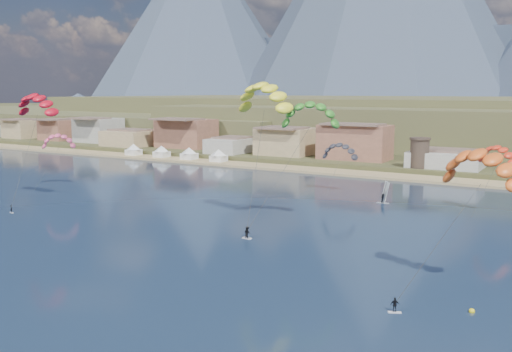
# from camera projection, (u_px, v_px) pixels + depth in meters

# --- Properties ---
(ground) EXTENTS (2400.00, 2400.00, 0.00)m
(ground) POSITION_uv_depth(u_px,v_px,m) (115.00, 298.00, 64.79)
(ground) COLOR black
(ground) RESTS_ON ground
(beach) EXTENTS (2200.00, 12.00, 0.90)m
(beach) POSITION_uv_depth(u_px,v_px,m) (393.00, 176.00, 154.95)
(beach) COLOR tan
(beach) RESTS_ON ground
(town) EXTENTS (400.00, 24.00, 12.00)m
(town) POSITION_uv_depth(u_px,v_px,m) (290.00, 138.00, 187.54)
(town) COLOR beige
(town) RESTS_ON ground
(watchtower) EXTENTS (5.82, 5.82, 8.60)m
(watchtower) POSITION_uv_depth(u_px,v_px,m) (420.00, 153.00, 158.32)
(watchtower) COLOR #47382D
(watchtower) RESTS_ON ground
(beach_tents) EXTENTS (43.40, 6.40, 5.00)m
(beach_tents) POSITION_uv_depth(u_px,v_px,m) (175.00, 149.00, 192.82)
(beach_tents) COLOR white
(beach_tents) RESTS_ON ground
(kitesurfer_red) EXTENTS (10.67, 12.78, 24.67)m
(kitesurfer_red) POSITION_uv_depth(u_px,v_px,m) (37.00, 101.00, 117.01)
(kitesurfer_red) COLOR silver
(kitesurfer_red) RESTS_ON ground
(kitesurfer_yellow) EXTENTS (12.99, 14.71, 26.45)m
(kitesurfer_yellow) POSITION_uv_depth(u_px,v_px,m) (264.00, 93.00, 97.17)
(kitesurfer_yellow) COLOR silver
(kitesurfer_yellow) RESTS_ON ground
(kitesurfer_orange) EXTENTS (12.43, 16.43, 20.09)m
(kitesurfer_orange) POSITION_uv_depth(u_px,v_px,m) (482.00, 162.00, 65.20)
(kitesurfer_orange) COLOR silver
(kitesurfer_orange) RESTS_ON ground
(kitesurfer_green) EXTENTS (11.50, 16.30, 23.96)m
(kitesurfer_green) POSITION_uv_depth(u_px,v_px,m) (310.00, 112.00, 95.94)
(kitesurfer_green) COLOR silver
(kitesurfer_green) RESTS_ON ground
(distant_kite_pink) EXTENTS (8.45, 7.83, 15.12)m
(distant_kite_pink) POSITION_uv_depth(u_px,v_px,m) (58.00, 139.00, 137.98)
(distant_kite_pink) COLOR #262626
(distant_kite_pink) RESTS_ON ground
(distant_kite_dark) EXTENTS (9.00, 5.85, 13.84)m
(distant_kite_dark) POSITION_uv_depth(u_px,v_px,m) (340.00, 148.00, 130.84)
(distant_kite_dark) COLOR #262626
(distant_kite_dark) RESTS_ON ground
(distant_kite_orange) EXTENTS (8.84, 7.48, 15.17)m
(distant_kite_orange) POSITION_uv_depth(u_px,v_px,m) (498.00, 152.00, 108.02)
(distant_kite_orange) COLOR #262626
(distant_kite_orange) RESTS_ON ground
(windsurfer) EXTENTS (2.61, 2.82, 4.64)m
(windsurfer) POSITION_uv_depth(u_px,v_px,m) (384.00, 196.00, 118.94)
(windsurfer) COLOR silver
(windsurfer) RESTS_ON ground
(buoy) EXTENTS (0.64, 0.64, 0.64)m
(buoy) POSITION_uv_depth(u_px,v_px,m) (472.00, 311.00, 60.49)
(buoy) COLOR yellow
(buoy) RESTS_ON ground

